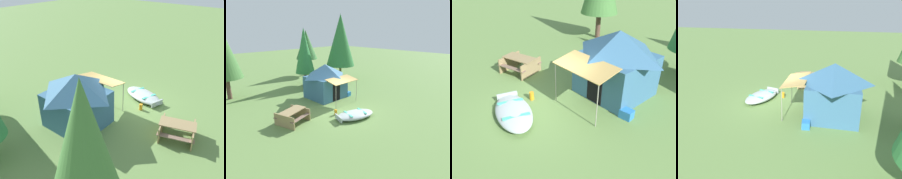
# 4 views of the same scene
# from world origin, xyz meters

# --- Properties ---
(ground_plane) EXTENTS (80.00, 80.00, 0.00)m
(ground_plane) POSITION_xyz_m (0.00, 0.00, 0.00)
(ground_plane) COLOR #648646
(beached_rowboat) EXTENTS (2.84, 1.99, 0.40)m
(beached_rowboat) POSITION_xyz_m (-0.32, -1.23, 0.21)
(beached_rowboat) COLOR #A7B3B4
(beached_rowboat) RESTS_ON ground_plane
(canvas_cabin_tent) EXTENTS (2.90, 3.83, 2.75)m
(canvas_cabin_tent) POSITION_xyz_m (0.90, 3.00, 1.42)
(canvas_cabin_tent) COLOR #366387
(canvas_cabin_tent) RESTS_ON ground_plane
(picnic_table) EXTENTS (2.01, 1.92, 0.80)m
(picnic_table) POSITION_xyz_m (-3.49, 0.95, 0.49)
(picnic_table) COLOR #967D53
(picnic_table) RESTS_ON ground_plane
(cooler_box) EXTENTS (0.51, 0.42, 0.35)m
(cooler_box) POSITION_xyz_m (2.42, 1.94, 0.17)
(cooler_box) COLOR #2A73BF
(cooler_box) RESTS_ON ground_plane
(fuel_can) EXTENTS (0.27, 0.27, 0.35)m
(fuel_can) POSITION_xyz_m (-0.89, -0.06, 0.17)
(fuel_can) COLOR orange
(fuel_can) RESTS_ON ground_plane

